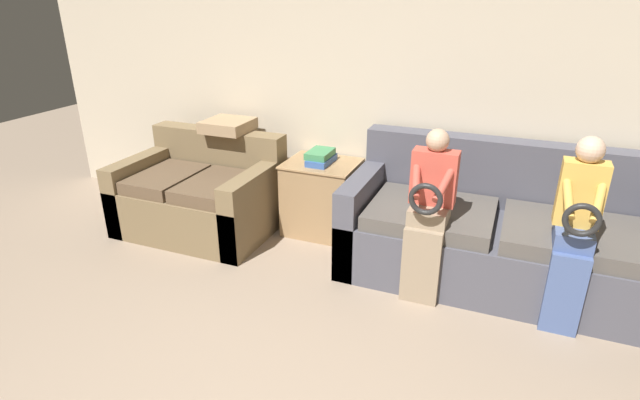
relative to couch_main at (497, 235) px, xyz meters
The scene contains 8 objects.
wall_back 1.36m from the couch_main, 147.97° to the left, with size 7.33×0.06×2.55m.
couch_main is the anchor object (origin of this frame).
couch_side 2.52m from the couch_main, behind, with size 1.31×0.94×0.84m.
child_left_seated 0.69m from the couch_main, 136.17° to the right, with size 0.31×0.37×1.18m.
child_right_seated 0.70m from the couch_main, 43.50° to the right, with size 0.27×0.37×1.23m.
side_shelf 1.50m from the couch_main, behind, with size 0.62×0.52×0.65m.
book_stack 1.55m from the couch_main, behind, with size 0.19×0.32×0.11m.
throw_pillow 2.47m from the couch_main, behind, with size 0.40×0.40×0.10m.
Camera 1 is at (0.86, -0.93, 2.02)m, focal length 28.00 mm.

